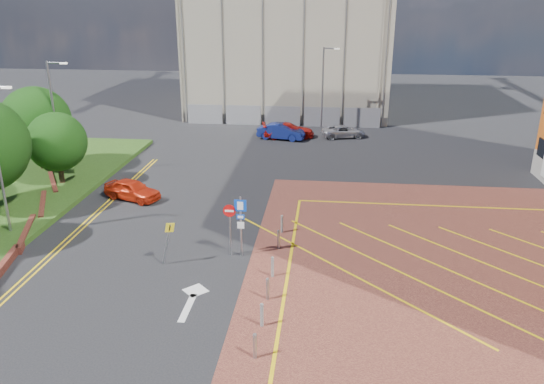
% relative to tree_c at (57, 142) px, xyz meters
% --- Properties ---
extents(ground, '(140.00, 140.00, 0.00)m').
position_rel_tree_c_xyz_m(ground, '(13.50, -10.00, -3.19)').
color(ground, black).
rests_on(ground, ground).
extents(forecourt, '(26.00, 26.00, 0.02)m').
position_rel_tree_c_xyz_m(forecourt, '(27.50, -10.00, -3.18)').
color(forecourt, brown).
rests_on(forecourt, ground).
extents(retaining_wall, '(6.06, 20.33, 0.40)m').
position_rel_tree_c_xyz_m(retaining_wall, '(1.70, -8.00, -2.99)').
color(retaining_wall, maroon).
rests_on(retaining_wall, ground).
extents(tree_c, '(4.00, 4.00, 4.90)m').
position_rel_tree_c_xyz_m(tree_c, '(0.00, 0.00, 0.00)').
color(tree_c, '#3D2B1C').
rests_on(tree_c, grass_bed).
extents(tree_d, '(5.00, 5.00, 6.08)m').
position_rel_tree_c_xyz_m(tree_d, '(-3.00, 3.00, 0.68)').
color(tree_d, '#3D2B1C').
rests_on(tree_d, grass_bed).
extents(lamp_left_far, '(1.53, 0.16, 8.00)m').
position_rel_tree_c_xyz_m(lamp_left_far, '(-0.92, 2.00, 1.47)').
color(lamp_left_far, '#9EA0A8').
rests_on(lamp_left_far, grass_bed).
extents(lamp_back, '(1.53, 0.16, 8.00)m').
position_rel_tree_c_xyz_m(lamp_back, '(17.58, 18.00, 1.17)').
color(lamp_back, '#9EA0A8').
rests_on(lamp_back, ground).
extents(sign_cluster, '(1.17, 0.12, 3.20)m').
position_rel_tree_c_xyz_m(sign_cluster, '(13.80, -9.02, -1.24)').
color(sign_cluster, '#9EA0A8').
rests_on(sign_cluster, ground).
extents(warning_sign, '(0.72, 0.41, 2.25)m').
position_rel_tree_c_xyz_m(warning_sign, '(10.65, -10.32, -1.76)').
color(warning_sign, '#9EA0A8').
rests_on(warning_sign, ground).
extents(bollard_row, '(0.14, 11.14, 0.90)m').
position_rel_tree_c_xyz_m(bollard_row, '(15.80, -11.67, -2.72)').
color(bollard_row, '#9EA0A8').
rests_on(bollard_row, forecourt).
extents(construction_building, '(21.20, 19.20, 22.00)m').
position_rel_tree_c_xyz_m(construction_building, '(13.50, 30.00, 7.81)').
color(construction_building, '#ADA38D').
rests_on(construction_building, ground).
extents(construction_fence, '(21.60, 0.06, 2.00)m').
position_rel_tree_c_xyz_m(construction_fence, '(14.50, 20.00, -2.19)').
color(construction_fence, gray).
rests_on(construction_fence, ground).
extents(car_red_left, '(4.14, 2.81, 1.31)m').
position_rel_tree_c_xyz_m(car_red_left, '(5.70, -1.84, -2.54)').
color(car_red_left, red).
rests_on(car_red_left, ground).
extents(car_blue_back, '(4.57, 2.33, 1.44)m').
position_rel_tree_c_xyz_m(car_blue_back, '(13.89, 14.57, -2.47)').
color(car_blue_back, navy).
rests_on(car_blue_back, ground).
extents(car_red_back, '(5.09, 2.85, 1.39)m').
position_rel_tree_c_xyz_m(car_red_back, '(14.48, 15.22, -2.50)').
color(car_red_back, red).
rests_on(car_red_back, ground).
extents(car_silver_back, '(4.39, 2.84, 1.12)m').
position_rel_tree_c_xyz_m(car_silver_back, '(19.62, 15.84, -2.63)').
color(car_silver_back, '#AEADB5').
rests_on(car_silver_back, ground).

